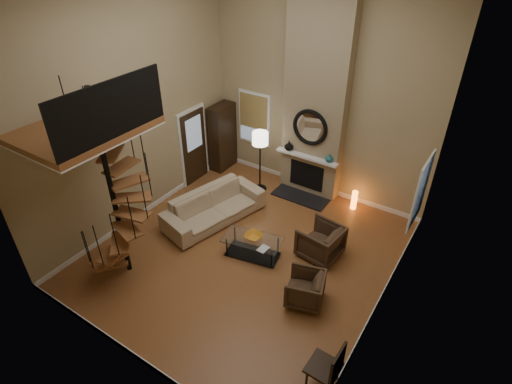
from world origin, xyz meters
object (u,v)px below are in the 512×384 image
Objects in this scene: armchair_far at (308,289)px; hutch at (223,137)px; floor_lamp at (260,143)px; sofa at (214,206)px; coffee_table at (252,245)px; accent_lamp at (354,200)px; side_chair at (329,367)px; armchair_near at (323,243)px.

hutch is at bearing -143.34° from armchair_far.
armchair_far is at bearing -44.41° from floor_lamp.
coffee_table is (1.51, -0.58, -0.11)m from sofa.
sofa is at bearing 158.97° from coffee_table.
side_chair is at bearing -72.82° from accent_lamp.
floor_lamp is 1.70× the size of side_chair.
armchair_near is 2.07m from accent_lamp.
armchair_near is at bearing 116.68° from side_chair.
side_chair is at bearing 20.29° from armchair_far.
accent_lamp is (1.20, 2.90, -0.03)m from coffee_table.
floor_lamp is (1.60, -0.48, 0.46)m from hutch.
sofa is 4.91m from side_chair.
coffee_table is 3.14m from accent_lamp.
side_chair is at bearing -106.62° from sofa.
armchair_far is 1.75m from side_chair.
sofa is 1.85× the size of coffee_table.
side_chair is at bearing -40.38° from hutch.
floor_lamp is at bearing 7.79° from sofa.
side_chair reaches higher than sofa.
hutch is at bearing 135.80° from coffee_table.
coffee_table is (-1.65, 0.55, -0.07)m from armchair_far.
accent_lamp is at bearing 12.34° from floor_lamp.
armchair_far is 1.74m from coffee_table.
armchair_far is at bearing 127.09° from side_chair.
hutch is 2.30× the size of armchair_near.
armchair_far is at bearing -95.37° from sofa.
side_chair reaches higher than armchair_near.
hutch is 7.38m from side_chair.
floor_lamp is (0.20, 1.77, 1.02)m from sofa.
armchair_far is 0.71× the size of side_chair.
floor_lamp is at bearing -112.73° from armchair_near.
accent_lamp is (2.72, 2.32, -0.15)m from sofa.
hutch is 2.70m from sofa.
coffee_table is at bearing -50.24° from armchair_near.
hutch is 3.79× the size of accent_lamp.
armchair_near is 1.65× the size of accent_lamp.
sofa is 3.57m from accent_lamp.
armchair_far is at bearing 21.21° from armchair_near.
sofa is 2.52× the size of side_chair.
armchair_near is at bearing -70.65° from sofa.
sofa is at bearing -126.47° from armchair_far.
hutch is 1.15× the size of floor_lamp.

